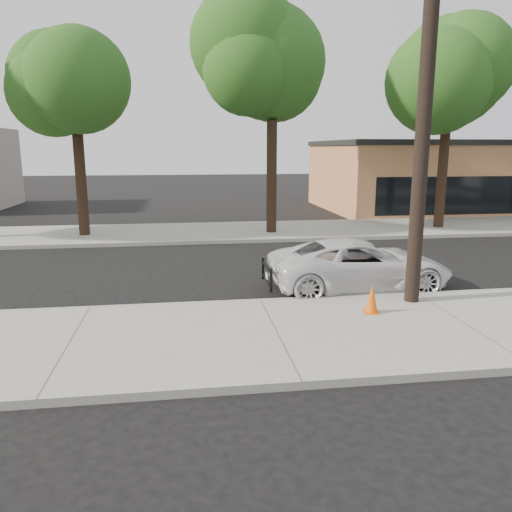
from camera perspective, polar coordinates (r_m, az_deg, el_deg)
ground at (r=14.20m, az=-0.78°, el=-3.09°), size 120.00×120.00×0.00m
near_sidewalk at (r=10.14m, az=2.39°, el=-9.05°), size 90.00×4.40×0.15m
far_sidewalk at (r=22.46m, az=-3.59°, el=2.78°), size 90.00×5.00×0.15m
curb_near at (r=12.19m, az=0.50°, el=-5.34°), size 90.00×0.12×0.16m
building_main at (r=34.55m, az=23.01°, el=8.37°), size 18.00×10.00×4.00m
utility_pole at (r=12.17m, az=18.72°, el=16.06°), size 1.40×0.34×9.00m
tree_b at (r=22.15m, az=-19.66°, el=17.77°), size 4.34×4.20×8.45m
tree_c at (r=21.82m, az=2.55°, el=20.54°), size 4.96×4.80×9.55m
tree_d at (r=24.77m, az=21.77°, el=17.45°), size 4.50×4.35×8.75m
police_cruiser at (r=13.74m, az=11.76°, el=-0.96°), size 4.94×2.39×1.36m
traffic_cone at (r=11.44m, az=13.09°, el=-4.82°), size 0.40×0.40×0.65m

